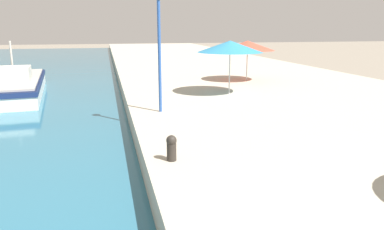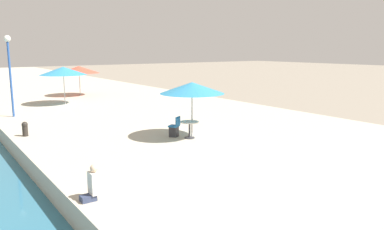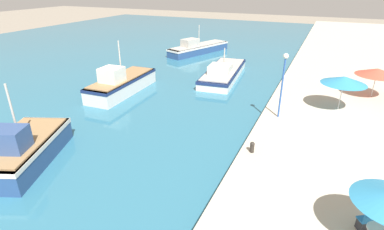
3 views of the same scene
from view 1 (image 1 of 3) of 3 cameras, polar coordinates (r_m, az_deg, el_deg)
The scene contains 6 objects.
quay_promenade at distance 31.27m, azimuth 3.56°, elevation 6.61°, with size 16.00×90.00×0.77m.
fishing_boat_far at distance 24.63m, azimuth -25.48°, elevation 4.22°, with size 4.22×10.67×3.18m.
cafe_umbrella_white at distance 18.44m, azimuth 5.83°, elevation 10.35°, with size 3.19×3.19×2.60m.
cafe_umbrella_striped at distance 23.23m, azimuth 8.46°, elevation 10.42°, with size 3.27×3.27×2.42m.
mooring_bollard at distance 9.30m, azimuth -3.14°, elevation -4.91°, with size 0.26×0.26×0.65m.
lamppost at distance 14.40m, azimuth -5.05°, elevation 12.63°, with size 0.36×0.36×4.56m.
Camera 1 is at (-0.82, 7.23, 4.02)m, focal length 35.00 mm.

